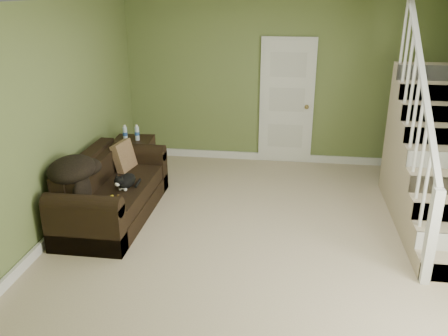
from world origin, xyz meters
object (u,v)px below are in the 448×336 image
(side_table, at_px, (134,160))
(banana, at_px, (111,199))
(sofa, at_px, (111,194))
(cat, at_px, (126,181))

(side_table, relative_size, banana, 4.33)
(sofa, distance_m, cat, 0.33)
(sofa, relative_size, side_table, 2.25)
(sofa, bearing_deg, side_table, 93.45)
(sofa, height_order, cat, sofa)
(side_table, bearing_deg, sofa, -86.55)
(banana, bearing_deg, sofa, 99.04)
(cat, height_order, banana, cat)
(cat, bearing_deg, sofa, 171.73)
(sofa, xyz_separation_m, banana, (0.20, -0.47, 0.16))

